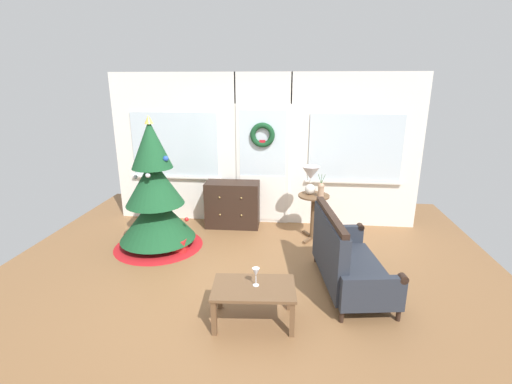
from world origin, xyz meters
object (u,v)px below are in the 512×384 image
Objects in this scene: christmas_tree at (155,201)px; flower_vase at (321,189)px; dresser_cabinet at (233,204)px; coffee_table at (254,292)px; settee_sofa at (344,259)px; wine_glass at (256,273)px; table_lamp at (311,176)px; side_table at (313,208)px; gift_box at (180,246)px.

flower_vase is (2.43, 0.47, 0.12)m from christmas_tree.
dresser_cabinet is 1.04× the size of coffee_table.
flower_vase is at bearing 99.01° from settee_sofa.
table_lamp is at bearing 74.77° from wine_glass.
christmas_tree reaches higher than coffee_table.
dresser_cabinet is at bearing 162.51° from flower_vase.
coffee_table is at bearing -127.88° from wine_glass.
flower_vase is at bearing -30.96° from side_table.
side_table is (1.34, -0.39, 0.12)m from dresser_cabinet.
settee_sofa is 2.38m from gift_box.
dresser_cabinet is at bearing 132.47° from settee_sofa.
christmas_tree is 1.39m from dresser_cabinet.
table_lamp is (-0.37, 1.46, 0.63)m from settee_sofa.
wine_glass is (1.67, -1.64, -0.17)m from christmas_tree.
coffee_table is 0.20m from wine_glass.
christmas_tree reaches higher than table_lamp.
flower_vase reaches higher than dresser_cabinet.
side_table is at bearing 102.54° from settee_sofa.
table_lamp is 2.24× the size of gift_box.
dresser_cabinet is 1.58m from flower_vase.
flower_vase is (1.44, -0.45, 0.45)m from dresser_cabinet.
table_lamp is 0.25m from flower_vase.
flower_vase is (0.16, -0.10, -0.17)m from table_lamp.
gift_box is (-1.28, 1.47, -0.45)m from wine_glass.
side_table is at bearing 12.73° from christmas_tree.
table_lamp reaches higher than flower_vase.
wine_glass reaches higher than gift_box.
christmas_tree is at bearing -165.99° from table_lamp.
dresser_cabinet is 4.63× the size of gift_box.
settee_sofa is at bearing -80.99° from flower_vase.
table_lamp is at bearing 74.47° from coffee_table.
settee_sofa is at bearing -77.46° from side_table.
coffee_table is at bearing -75.64° from dresser_cabinet.
dresser_cabinet is 2.60× the size of flower_vase.
wine_glass is at bearing -105.23° from table_lamp.
dresser_cabinet is at bearing 164.54° from table_lamp.
flower_vase is at bearing -17.49° from dresser_cabinet.
table_lamp is (-0.06, 0.04, 0.50)m from side_table.
dresser_cabinet is 1.28m from gift_box.
settee_sofa is 3.50× the size of table_lamp.
side_table is at bearing -33.69° from table_lamp.
side_table reaches higher than gift_box.
table_lamp is at bearing 21.49° from gift_box.
side_table is 1.65× the size of table_lamp.
table_lamp reaches higher than coffee_table.
flower_vase is 1.78× the size of gift_box.
wine_glass is (-0.60, -2.21, -0.46)m from table_lamp.
settee_sofa is 2.12× the size of side_table.
settee_sofa reaches higher than dresser_cabinet.
coffee_table is at bearing -142.07° from settee_sofa.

